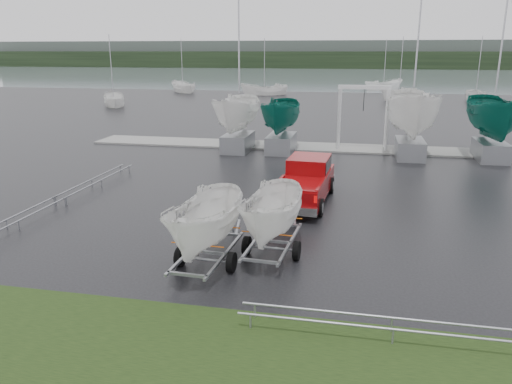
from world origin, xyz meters
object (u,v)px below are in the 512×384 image
trailer_hitched (273,174)px  trailer_parked (206,179)px  boat_hoist (363,108)px  pickup_truck (306,179)px

trailer_hitched → trailer_parked: size_ratio=0.97×
boat_hoist → trailer_parked: bearing=-102.7°
pickup_truck → boat_hoist: (2.30, 12.21, 1.74)m
pickup_truck → trailer_parked: trailer_parked is taller
trailer_hitched → trailer_parked: trailer_parked is taller
pickup_truck → trailer_hitched: (-0.39, -6.16, 1.68)m
trailer_parked → boat_hoist: size_ratio=1.21×
pickup_truck → trailer_hitched: trailer_hitched is taller
pickup_truck → trailer_hitched: 6.39m
trailer_parked → boat_hoist: bearing=80.1°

